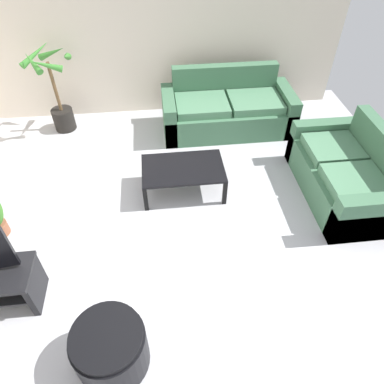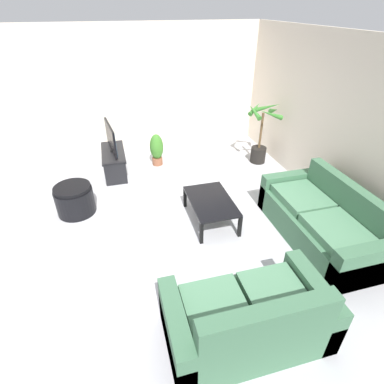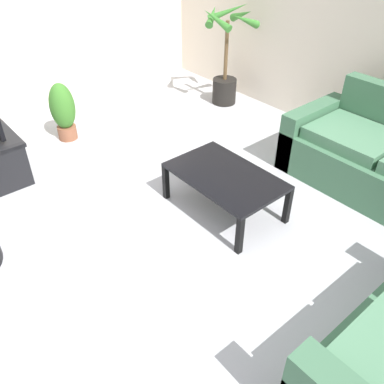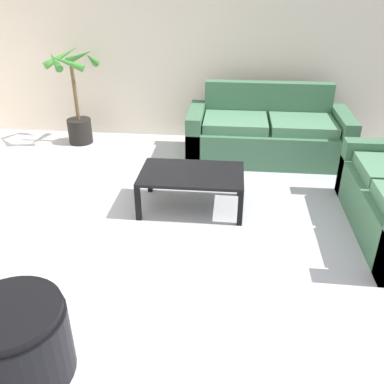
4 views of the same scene
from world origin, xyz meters
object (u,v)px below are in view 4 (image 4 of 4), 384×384
(couch_main, at_px, (267,135))
(ottoman, at_px, (17,342))
(potted_palm, at_px, (77,104))
(coffee_table, at_px, (192,177))

(couch_main, distance_m, ottoman, 3.88)
(couch_main, relative_size, potted_palm, 1.55)
(couch_main, bearing_deg, potted_palm, 173.90)
(coffee_table, xyz_separation_m, potted_palm, (-1.75, 1.69, 0.21))
(ottoman, bearing_deg, coffee_table, 68.92)
(couch_main, xyz_separation_m, potted_palm, (-2.58, 0.28, 0.26))
(couch_main, height_order, coffee_table, couch_main)
(couch_main, height_order, potted_palm, potted_palm)
(potted_palm, relative_size, ottoman, 2.09)
(couch_main, height_order, ottoman, couch_main)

